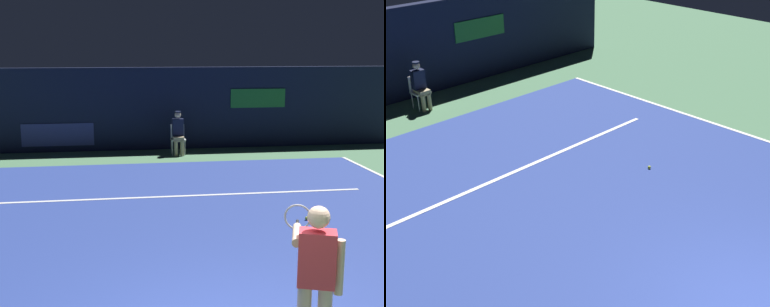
# 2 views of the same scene
# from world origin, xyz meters

# --- Properties ---
(ground_plane) EXTENTS (33.61, 33.61, 0.00)m
(ground_plane) POSITION_xyz_m (0.00, 4.35, 0.00)
(ground_plane) COLOR #4C7A56
(court_surface) EXTENTS (11.05, 10.71, 0.01)m
(court_surface) POSITION_xyz_m (0.00, 4.35, 0.01)
(court_surface) COLOR navy
(court_surface) RESTS_ON ground
(line_sideline_left) EXTENTS (0.10, 10.71, 0.01)m
(line_sideline_left) POSITION_xyz_m (5.47, 4.35, 0.01)
(line_sideline_left) COLOR white
(line_sideline_left) RESTS_ON court_surface
(line_service) EXTENTS (8.62, 0.10, 0.01)m
(line_service) POSITION_xyz_m (0.00, 6.23, 0.01)
(line_service) COLOR white
(line_service) RESTS_ON court_surface
(line_judge_on_chair) EXTENTS (0.44, 0.53, 1.32)m
(line_judge_on_chair) POSITION_xyz_m (0.69, 10.89, 0.69)
(line_judge_on_chair) COLOR white
(line_judge_on_chair) RESTS_ON ground
(tennis_ball) EXTENTS (0.07, 0.07, 0.07)m
(tennis_ball) POSITION_xyz_m (2.36, 4.27, 0.05)
(tennis_ball) COLOR #CCE033
(tennis_ball) RESTS_ON court_surface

